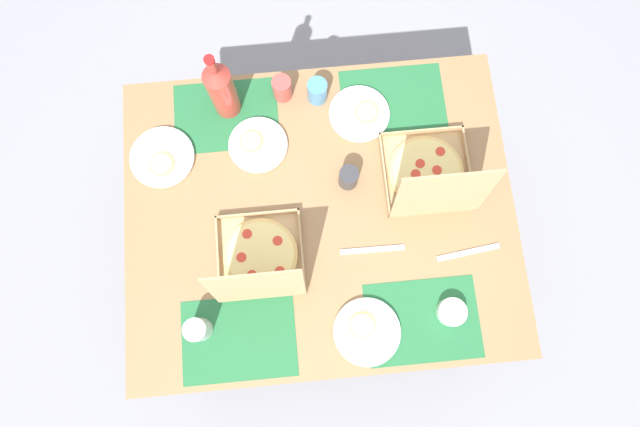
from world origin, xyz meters
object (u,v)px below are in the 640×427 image
cup_clear_left (349,178)px  plate_near_right (257,145)px  plate_far_right (162,158)px  soda_bottle (221,89)px  cup_red (282,88)px  pizza_box_corner_right (260,262)px  pizza_box_edge_far (429,177)px  plate_middle (360,114)px  plate_far_left (366,331)px  cup_clear_right (317,91)px  condiment_bowl (452,312)px  cup_dark (198,330)px

cup_clear_left → plate_near_right: bearing=-27.8°
plate_far_right → soda_bottle: size_ratio=0.68×
cup_red → cup_clear_left: bearing=119.8°
pizza_box_corner_right → cup_red: (-0.12, -0.59, -0.00)m
pizza_box_edge_far → plate_near_right: pizza_box_edge_far is taller
plate_middle → cup_clear_left: cup_clear_left is taller
plate_far_left → cup_red: bearing=-76.6°
soda_bottle → cup_clear_left: soda_bottle is taller
plate_far_left → pizza_box_edge_far: bearing=-118.7°
cup_red → cup_clear_left: 0.39m
cup_clear_right → condiment_bowl: (-0.35, 0.78, -0.03)m
pizza_box_corner_right → plate_near_right: pizza_box_corner_right is taller
plate_near_right → cup_clear_right: bearing=-143.9°
cup_clear_right → pizza_box_edge_far: bearing=134.9°
soda_bottle → pizza_box_edge_far: bearing=152.9°
pizza_box_edge_far → plate_middle: (0.20, -0.26, -0.04)m
soda_bottle → cup_clear_left: 0.50m
plate_near_right → plate_middle: same height
pizza_box_edge_far → plate_near_right: bearing=-17.7°
condiment_bowl → plate_middle: bearing=-73.0°
cup_red → condiment_bowl: bearing=120.6°
plate_near_right → plate_middle: 0.37m
condiment_bowl → plate_far_right: bearing=-33.7°
plate_far_right → cup_clear_right: 0.57m
cup_clear_left → condiment_bowl: (-0.28, 0.46, -0.02)m
cup_clear_left → cup_clear_right: cup_clear_right is taller
plate_far_right → cup_red: (-0.43, -0.20, 0.04)m
pizza_box_corner_right → condiment_bowl: bearing=160.2°
pizza_box_edge_far → soda_bottle: size_ratio=1.00×
plate_near_right → cup_dark: size_ratio=1.94×
plate_far_left → cup_clear_right: (0.08, -0.81, 0.04)m
plate_far_right → cup_clear_left: cup_clear_left is taller
pizza_box_edge_far → pizza_box_corner_right: (0.57, 0.23, -0.00)m
cup_clear_left → cup_red: bearing=-60.2°
cup_dark → plate_near_right: bearing=-110.0°
pizza_box_edge_far → plate_near_right: (0.56, -0.18, -0.04)m
plate_far_right → cup_dark: bearing=100.5°
plate_far_right → cup_dark: (-0.11, 0.58, 0.04)m
cup_red → cup_clear_right: (-0.12, 0.02, -0.00)m
cup_clear_right → pizza_box_corner_right: bearing=67.5°
plate_middle → cup_dark: 0.89m
plate_far_right → plate_middle: (-0.68, -0.10, -0.00)m
plate_far_left → cup_dark: size_ratio=2.04×
pizza_box_corner_right → plate_far_left: bearing=142.1°
pizza_box_corner_right → cup_clear_left: 0.40m
cup_red → plate_near_right: bearing=61.0°
cup_dark → condiment_bowl: (-0.79, 0.02, -0.03)m
pizza_box_edge_far → plate_far_right: (0.88, -0.16, -0.04)m
plate_near_right → pizza_box_corner_right: bearing=87.9°
plate_far_right → soda_bottle: (-0.23, -0.17, 0.12)m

